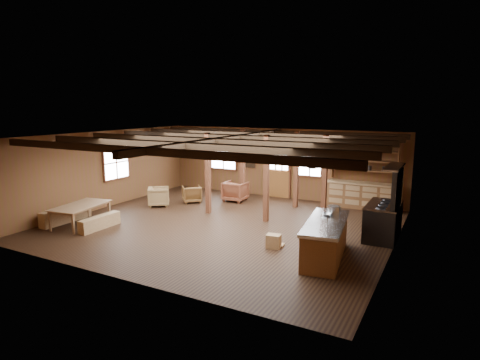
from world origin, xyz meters
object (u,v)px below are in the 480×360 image
(dining_table, at_px, (82,215))
(armchair_c, at_px, (159,197))
(commercial_range, at_px, (385,216))
(armchair_a, at_px, (192,194))
(armchair_b, at_px, (235,191))
(kitchen_island, at_px, (325,239))

(dining_table, distance_m, armchair_c, 3.14)
(commercial_range, xyz_separation_m, armchair_c, (-8.04, -0.01, -0.31))
(commercial_range, relative_size, dining_table, 1.13)
(commercial_range, distance_m, dining_table, 9.10)
(armchair_a, height_order, armchair_b, armchair_b)
(dining_table, relative_size, armchair_c, 2.40)
(dining_table, height_order, armchair_c, armchair_c)
(armchair_b, bearing_deg, commercial_range, 160.51)
(kitchen_island, xyz_separation_m, armchair_b, (-4.84, 4.27, -0.09))
(armchair_a, height_order, armchair_c, armchair_c)
(dining_table, xyz_separation_m, armchair_a, (1.27, 4.15, -0.01))
(dining_table, relative_size, armchair_b, 2.17)
(kitchen_island, bearing_deg, armchair_c, 154.40)
(dining_table, bearing_deg, armchair_b, -36.51)
(dining_table, distance_m, armchair_a, 4.34)
(armchair_a, relative_size, armchair_c, 0.91)
(dining_table, xyz_separation_m, armchair_b, (2.66, 5.13, 0.06))
(commercial_range, distance_m, armchair_c, 8.04)
(commercial_range, distance_m, armchair_a, 7.36)
(kitchen_island, height_order, armchair_b, kitchen_island)
(armchair_a, xyz_separation_m, armchair_c, (-0.76, -1.05, 0.03))
(armchair_a, xyz_separation_m, armchair_b, (1.39, 0.98, 0.07))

